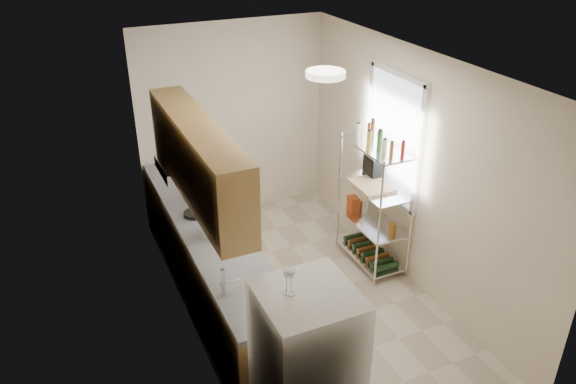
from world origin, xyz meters
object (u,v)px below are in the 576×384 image
at_px(espresso_machine, 374,166).
at_px(refrigerator, 306,381).
at_px(rice_cooker, 215,226).
at_px(cutting_board, 372,185).
at_px(frying_pan_large, 195,214).

bearing_deg(espresso_machine, refrigerator, -129.99).
xyz_separation_m(rice_cooker, cutting_board, (1.87, 0.07, 0.03)).
height_order(frying_pan_large, cutting_board, cutting_board).
xyz_separation_m(refrigerator, cutting_board, (1.84, 2.08, 0.24)).
bearing_deg(frying_pan_large, refrigerator, -107.86).
relative_size(refrigerator, rice_cooker, 6.33).
xyz_separation_m(rice_cooker, espresso_machine, (2.02, 0.29, 0.15)).
bearing_deg(frying_pan_large, espresso_machine, -24.93).
distance_m(rice_cooker, cutting_board, 1.87).
height_order(cutting_board, espresso_machine, espresso_machine).
relative_size(rice_cooker, espresso_machine, 0.90).
bearing_deg(espresso_machine, rice_cooker, -171.04).
distance_m(frying_pan_large, cutting_board, 1.99).
distance_m(refrigerator, cutting_board, 2.79).
relative_size(rice_cooker, frying_pan_large, 1.05).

